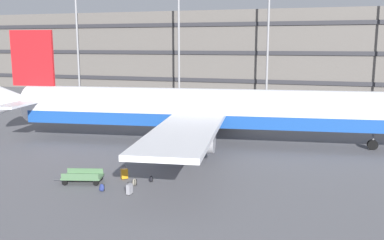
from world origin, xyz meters
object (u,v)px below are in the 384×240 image
Objects in this scene: backpack_silver at (151,179)px; backpack_scuffed at (134,182)px; suitcase_navy at (129,189)px; airliner at (210,110)px; baggage_cart at (83,177)px; suitcase_upright at (124,174)px; backpack_purple at (102,188)px.

backpack_scuffed is (-0.74, -1.03, 0.04)m from backpack_silver.
backpack_silver is at bearing 82.65° from suitcase_navy.
airliner reaches higher than baggage_cart.
backpack_scuffed is at bearing 104.33° from suitcase_navy.
suitcase_upright is at bearing 138.69° from backpack_scuffed.
baggage_cart is at bearing 150.58° from backpack_purple.
suitcase_upright is at bearing 178.21° from backpack_silver.
baggage_cart is at bearing -146.36° from suitcase_upright.
suitcase_upright is 2.77m from baggage_cart.
backpack_purple is (-3.17, -14.67, -2.93)m from airliner.
backpack_silver is 4.54m from baggage_cart.
baggage_cart is at bearing -161.02° from backpack_silver.
backpack_purple reaches higher than backpack_scuffed.
backpack_purple is at bearing -132.96° from backpack_scuffed.
backpack_silver is (-0.94, -12.04, -2.97)m from airliner.
backpack_scuffed is at bearing 47.04° from backpack_purple.
backpack_silver is at bearing 54.20° from backpack_scuffed.
suitcase_navy is at bearing -97.35° from backpack_silver.
suitcase_upright is (-2.92, -11.98, -2.78)m from airliner.
backpack_silver is (0.34, 2.61, -0.15)m from suitcase_navy.
airliner reaches higher than backpack_purple.
airliner is 14.75m from baggage_cart.
suitcase_upright is 2.71m from backpack_purple.
baggage_cart reaches higher than suitcase_navy.
backpack_silver is (1.98, -0.06, -0.19)m from suitcase_upright.
suitcase_navy is (-1.27, -14.64, -2.82)m from airliner.
airliner is 45.54× the size of suitcase_upright.
suitcase_navy is 1.63m from backpack_scuffed.
backpack_purple is at bearing -102.21° from airliner.
baggage_cart is (-4.29, -1.47, 0.22)m from backpack_silver.
airliner reaches higher than suitcase_navy.
baggage_cart is (-2.05, 1.16, 0.18)m from backpack_purple.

